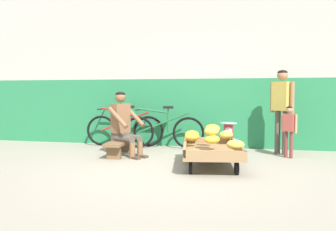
{
  "coord_description": "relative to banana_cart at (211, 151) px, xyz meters",
  "views": [
    {
      "loc": [
        1.06,
        -4.5,
        1.11
      ],
      "look_at": [
        -0.17,
        1.03,
        0.75
      ],
      "focal_mm": 37.15,
      "sensor_mm": 36.0,
      "label": 1
    }
  ],
  "objects": [
    {
      "name": "plastic_crate",
      "position": [
        0.21,
        0.99,
        -0.09
      ],
      "size": [
        0.36,
        0.28,
        0.3
      ],
      "color": "#19847F",
      "rests_on": "ground"
    },
    {
      "name": "back_wall",
      "position": [
        -0.57,
        2.05,
        1.39
      ],
      "size": [
        16.0,
        0.3,
        3.26
      ],
      "color": "#287F4C",
      "rests_on": "ground"
    },
    {
      "name": "banana_cart",
      "position": [
        0.0,
        0.0,
        0.0
      ],
      "size": [
        1.05,
        1.55,
        0.36
      ],
      "color": "#99754C",
      "rests_on": "ground"
    },
    {
      "name": "customer_adult",
      "position": [
        1.14,
        1.33,
        0.71
      ],
      "size": [
        0.39,
        0.36,
        1.53
      ],
      "color": "brown",
      "rests_on": "ground"
    },
    {
      "name": "bicycle_far_left",
      "position": [
        -1.13,
        1.57,
        0.11
      ],
      "size": [
        1.66,
        0.48,
        0.86
      ],
      "color": "black",
      "rests_on": "ground"
    },
    {
      "name": "weighing_scale",
      "position": [
        0.21,
        0.99,
        0.21
      ],
      "size": [
        0.3,
        0.3,
        0.29
      ],
      "color": "#28282D",
      "rests_on": "plastic_crate"
    },
    {
      "name": "bicycle_near_left",
      "position": [
        -1.99,
        1.68,
        0.11
      ],
      "size": [
        1.66,
        0.48,
        0.86
      ],
      "color": "black",
      "rests_on": "ground"
    },
    {
      "name": "shopping_bag",
      "position": [
        0.41,
        0.49,
        -0.12
      ],
      "size": [
        0.18,
        0.12,
        0.24
      ],
      "primitive_type": "cube",
      "color": "#3370B7",
      "rests_on": "ground"
    },
    {
      "name": "low_bench",
      "position": [
        -1.69,
        0.64,
        -0.04
      ],
      "size": [
        0.35,
        1.11,
        0.27
      ],
      "color": "brown",
      "rests_on": "ground"
    },
    {
      "name": "customer_child",
      "position": [
        1.23,
        1.01,
        0.31
      ],
      "size": [
        0.25,
        0.19,
        0.89
      ],
      "color": "brown",
      "rests_on": "ground"
    },
    {
      "name": "ground_plane",
      "position": [
        -0.57,
        -0.73,
        -0.24
      ],
      "size": [
        80.0,
        80.0,
        0.0
      ],
      "primitive_type": "plane",
      "color": "gray"
    },
    {
      "name": "vendor_seated",
      "position": [
        -1.61,
        0.6,
        0.33
      ],
      "size": [
        0.74,
        0.64,
        1.14
      ],
      "color": "brown",
      "rests_on": "ground"
    },
    {
      "name": "banana_pile",
      "position": [
        -0.02,
        0.13,
        0.22
      ],
      "size": [
        1.0,
        1.36,
        0.27
      ],
      "color": "gold",
      "rests_on": "banana_cart"
    }
  ]
}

